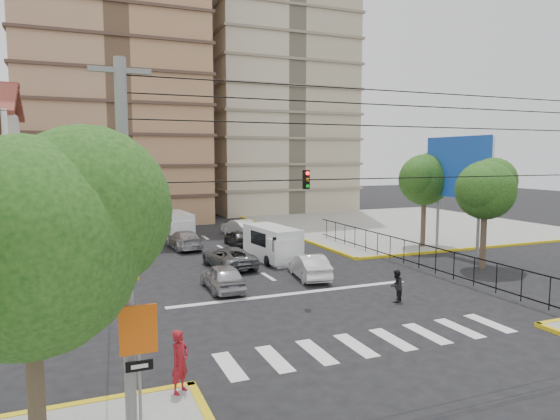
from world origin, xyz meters
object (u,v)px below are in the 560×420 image
van_right_lane (274,245)px  van_left_lane (177,226)px  car_silver_front_left (223,277)px  pedestrian_sw_corner (180,361)px  pedestrian_crosswalk (396,286)px  district_sign (139,342)px  car_white_front_right (309,266)px  traffic_light_nw (121,224)px

van_right_lane → van_left_lane: size_ratio=1.04×
car_silver_front_left → pedestrian_sw_corner: (-4.28, -10.70, 0.37)m
van_right_lane → pedestrian_crosswalk: bearing=-86.5°
van_right_lane → pedestrian_crosswalk: size_ratio=3.37×
car_silver_front_left → pedestrian_sw_corner: size_ratio=2.24×
van_left_lane → district_sign: bearing=-107.1°
pedestrian_crosswalk → pedestrian_sw_corner: bearing=-14.2°
district_sign → car_white_front_right: bearing=50.4°
pedestrian_sw_corner → van_right_lane: bearing=18.0°
district_sign → pedestrian_sw_corner: district_sign is taller
district_sign → pedestrian_sw_corner: (1.30, 1.74, -1.39)m
traffic_light_nw → car_silver_front_left: 6.93m
district_sign → van_right_lane: size_ratio=0.61×
traffic_light_nw → car_silver_front_left: bearing=-45.1°
district_sign → van_right_lane: 21.08m
van_right_lane → pedestrian_sw_corner: bearing=-126.5°
pedestrian_sw_corner → pedestrian_crosswalk: pedestrian_sw_corner is taller
van_left_lane → pedestrian_sw_corner: size_ratio=2.74×
car_white_front_right → van_left_lane: bearing=-67.0°
district_sign → car_silver_front_left: (5.58, 12.44, -1.76)m
van_right_lane → van_left_lane: 12.37m
van_right_lane → pedestrian_sw_corner: van_right_lane is taller
van_right_lane → pedestrian_sw_corner: size_ratio=2.85×
car_white_front_right → pedestrian_sw_corner: bearing=58.5°
pedestrian_sw_corner → pedestrian_crosswalk: 12.62m
car_silver_front_left → van_left_lane: bearing=-92.7°
district_sign → pedestrian_sw_corner: 2.58m
car_silver_front_left → pedestrian_crosswalk: bearing=144.0°
pedestrian_crosswalk → district_sign: bearing=-10.3°
traffic_light_nw → van_right_lane: (9.67, 1.09, -2.01)m
car_silver_front_left → pedestrian_crosswalk: (7.05, -5.16, 0.08)m
van_right_lane → car_silver_front_left: (-5.09, -5.70, -0.40)m
car_white_front_right → pedestrian_crosswalk: 6.06m
van_right_lane → van_left_lane: (-4.20, 11.63, -0.03)m
pedestrian_sw_corner → pedestrian_crosswalk: (11.33, 5.54, -0.29)m
van_right_lane → car_silver_front_left: size_ratio=1.27×
district_sign → van_left_lane: size_ratio=0.64×
van_left_lane → car_silver_front_left: bearing=-97.8°
car_silver_front_left → pedestrian_crosswalk: size_ratio=2.64×
van_left_lane → pedestrian_crosswalk: size_ratio=3.23×
pedestrian_sw_corner → district_sign: bearing=-169.0°
car_silver_front_left → pedestrian_sw_corner: pedestrian_sw_corner is taller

